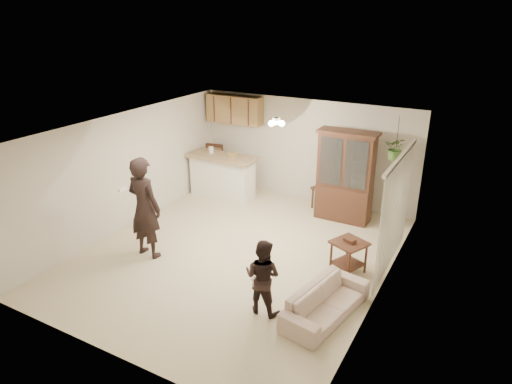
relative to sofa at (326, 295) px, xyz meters
The scene contains 23 objects.
floor 2.44m from the sofa, 155.33° to the left, with size 6.50×6.50×0.00m, color beige.
ceiling 3.22m from the sofa, 155.33° to the left, with size 5.50×6.50×0.02m, color white.
wall_back 4.87m from the sofa, 117.21° to the left, with size 5.50×0.02×2.50m, color beige.
wall_front 3.26m from the sofa, 134.26° to the right, with size 5.50×0.02×2.50m, color beige.
wall_left 5.12m from the sofa, 168.50° to the left, with size 0.02×6.50×2.50m, color beige.
wall_right 1.45m from the sofa, 60.77° to the left, with size 0.02×6.50×2.50m, color beige.
breakfast_bar 5.25m from the sofa, 140.28° to the left, with size 1.60×0.55×1.00m, color white.
bar_top 5.29m from the sofa, 140.28° to the left, with size 1.75×0.70×0.08m, color tan.
upper_cabinets 6.03m from the sofa, 135.09° to the left, with size 1.50×0.34×0.70m, color olive.
vertical_blinds 2.11m from the sofa, 74.67° to the left, with size 0.06×2.30×2.10m, color beige, non-canonical shape.
ceiling_fixture 3.60m from the sofa, 132.03° to the left, with size 0.36×0.36×0.20m, color #FDEBBE, non-canonical shape.
hanging_plant 3.72m from the sofa, 88.11° to the left, with size 0.43×0.37×0.48m, color #346227.
plant_cord 3.86m from the sofa, 88.11° to the left, with size 0.01×0.01×0.65m, color black.
sofa is the anchor object (origin of this frame).
adult 3.74m from the sofa, behind, with size 0.66×0.43×1.80m, color black.
child 1.03m from the sofa, 158.26° to the right, with size 0.66×0.51×1.35m, color black.
china_hutch 3.70m from the sofa, 104.73° to the left, with size 1.30×0.50×2.05m.
side_table 1.42m from the sofa, 94.31° to the left, with size 0.72×0.72×0.67m.
chair_bar 5.90m from the sofa, 141.19° to the left, with size 0.60×0.60×1.17m.
chair_hutch_left 4.14m from the sofa, 110.90° to the left, with size 0.69×0.69×1.16m.
chair_hutch_right 3.87m from the sofa, 107.48° to the left, with size 0.48×0.48×0.96m.
controller_adult 3.91m from the sofa, behind, with size 0.05×0.17×0.05m, color white.
controller_child 1.20m from the sofa, 144.43° to the right, with size 0.03×0.11×0.03m, color white.
Camera 1 is at (4.08, -6.70, 4.44)m, focal length 32.00 mm.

